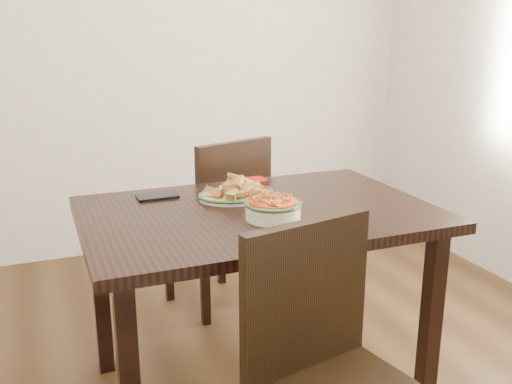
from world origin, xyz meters
name	(u,v)px	position (x,y,z in m)	size (l,w,h in m)	color
wall_back	(147,45)	(0.00, 1.75, 1.30)	(3.50, 0.10, 2.60)	beige
dining_table	(258,232)	(0.04, 0.05, 0.66)	(1.28, 0.85, 0.75)	black
chair_far	(222,216)	(0.13, 0.75, 0.50)	(0.53, 0.53, 0.89)	black
chair_near	(329,367)	(-0.02, -0.62, 0.50)	(0.50, 0.50, 0.89)	black
fish_plate	(237,187)	(0.02, 0.21, 0.79)	(0.30, 0.24, 0.11)	#EEE1C9
noodle_bowl	(273,207)	(0.05, -0.07, 0.79)	(0.20, 0.20, 0.08)	beige
smartphone	(157,196)	(-0.27, 0.34, 0.76)	(0.16, 0.08, 0.01)	black
napkin	(252,181)	(0.17, 0.42, 0.76)	(0.11, 0.10, 0.01)	maroon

